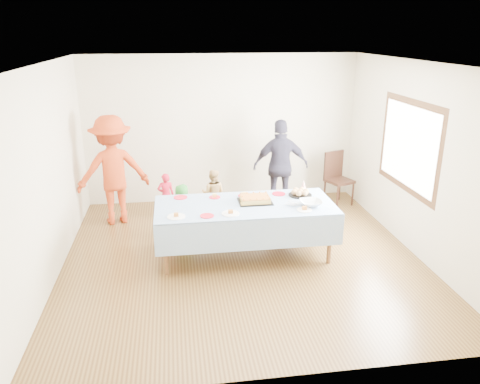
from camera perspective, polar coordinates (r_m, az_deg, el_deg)
The scene contains 22 objects.
ground at distance 6.80m, azimuth 0.22°, elevation -7.87°, with size 5.00×5.00×0.00m, color #4D3016.
room_walls at distance 6.21m, azimuth 0.73°, elevation 6.89°, with size 5.04×5.04×2.72m.
party_table at distance 6.56m, azimuth 0.62°, elevation -1.97°, with size 2.50×1.10×0.78m.
birthday_cake at distance 6.62m, azimuth 1.85°, elevation -0.90°, with size 0.47×0.36×0.08m.
rolls_tray at distance 6.93m, azimuth 7.34°, elevation -0.09°, with size 0.34×0.34×0.10m.
punch_bowl at distance 6.56m, azimuth 8.63°, elevation -1.35°, with size 0.31×0.31×0.08m, color silver.
party_hat at distance 7.14m, azimuth 7.73°, elevation 0.83°, with size 0.10×0.10×0.17m, color white.
fork_pile at distance 6.53m, azimuth 6.44°, elevation -1.39°, with size 0.24×0.18×0.07m, color white, non-canonical shape.
plate_red_far_a at distance 6.85m, azimuth -7.28°, elevation -0.65°, with size 0.20×0.20×0.01m, color red.
plate_red_far_b at distance 6.81m, azimuth -3.10°, elevation -0.64°, with size 0.16×0.16×0.01m, color red.
plate_red_far_c at distance 6.87m, azimuth 0.53°, elevation -0.45°, with size 0.18×0.18×0.01m, color red.
plate_red_far_d at distance 6.97m, azimuth 4.74°, elevation -0.22°, with size 0.20×0.20×0.01m, color red.
plate_red_near at distance 6.15m, azimuth -4.05°, elevation -2.91°, with size 0.18×0.18×0.01m, color red.
plate_white_left at distance 6.16m, azimuth -7.78°, elevation -2.99°, with size 0.24×0.24×0.01m, color white.
plate_white_mid at distance 6.21m, azimuth -1.15°, elevation -2.64°, with size 0.24×0.24×0.01m, color white.
plate_white_right at distance 6.39m, azimuth 7.84°, elevation -2.18°, with size 0.21×0.21×0.01m, color white.
dining_chair at distance 8.84m, azimuth 11.71°, elevation 2.04°, with size 0.55×0.55×0.98m.
toddler_left at distance 8.13m, azimuth -9.00°, elevation -0.42°, with size 0.29×0.19×0.79m, color red.
toddler_mid at distance 7.39m, azimuth -7.03°, elevation -2.19°, with size 0.41×0.27×0.83m, color #277426.
toddler_right at distance 8.06m, azimuth -3.28°, elevation -0.18°, with size 0.41×0.32×0.85m, color tan.
adult_left at distance 7.97m, azimuth -15.22°, elevation 2.58°, with size 1.17×0.67×1.82m, color #B33816.
adult_right at distance 8.26m, azimuth 4.99°, elevation 3.17°, with size 0.97×0.40×1.65m, color #2E2C3D.
Camera 1 is at (-0.90, -5.99, 3.10)m, focal length 35.00 mm.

